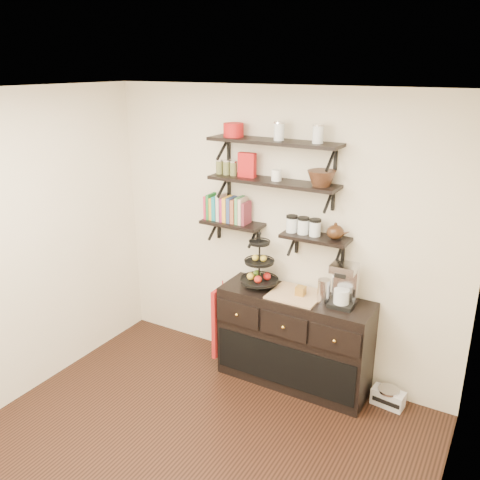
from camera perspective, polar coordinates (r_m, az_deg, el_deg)
name	(u,v)px	position (r m, az deg, el deg)	size (l,w,h in m)	color
floor	(170,474)	(4.16, -7.85, -24.57)	(3.50, 3.50, 0.00)	black
ceiling	(148,95)	(3.02, -10.24, 15.76)	(3.50, 3.50, 0.02)	white
back_wall	(278,235)	(4.75, 4.28, 0.53)	(3.50, 0.02, 2.70)	white
right_wall	(444,391)	(2.78, 21.97, -15.48)	(0.02, 3.50, 2.70)	white
shelf_top	(274,142)	(4.43, 3.81, 10.92)	(1.20, 0.27, 0.23)	black
shelf_mid	(273,182)	(4.49, 3.71, 6.50)	(1.20, 0.27, 0.23)	black
shelf_low_left	(233,224)	(4.82, -0.82, 1.82)	(0.60, 0.25, 0.23)	black
shelf_low_right	(316,238)	(4.47, 8.49, 0.20)	(0.60, 0.25, 0.23)	black
cookbooks	(228,209)	(4.80, -1.38, 3.47)	(0.43, 0.15, 0.26)	#C92242
glass_canisters	(303,227)	(4.48, 7.12, 1.49)	(0.32, 0.10, 0.13)	silver
sideboard	(294,339)	(4.81, 6.09, -11.02)	(1.40, 0.50, 0.92)	black
fruit_stand	(260,269)	(4.68, 2.23, -3.28)	(0.35, 0.35, 0.51)	black
candle	(301,291)	(4.57, 6.82, -5.68)	(0.08, 0.08, 0.08)	olive
coffee_maker	(344,285)	(4.42, 11.58, -5.01)	(0.22, 0.21, 0.39)	black
thermal_carafe	(324,291)	(4.45, 9.39, -5.71)	(0.11, 0.11, 0.22)	silver
apron	(221,320)	(5.01, -2.11, -8.98)	(0.04, 0.30, 0.70)	maroon
radio	(388,397)	(4.86, 16.28, -16.58)	(0.29, 0.21, 0.17)	silver
recipe_box	(247,165)	(4.58, 0.79, 8.43)	(0.16, 0.06, 0.22)	#AA1314
walnut_bowl	(321,178)	(4.30, 9.12, 6.86)	(0.24, 0.24, 0.13)	black
ramekins	(276,175)	(4.46, 4.12, 7.27)	(0.09, 0.09, 0.10)	white
teapot	(335,231)	(4.38, 10.65, 1.02)	(0.20, 0.15, 0.15)	#341E0F
red_pot	(234,130)	(4.60, -0.73, 12.26)	(0.18, 0.18, 0.12)	#AA1314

